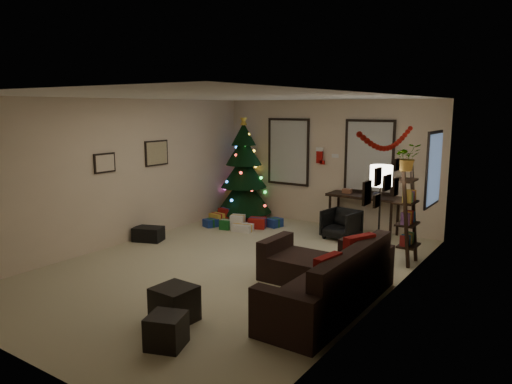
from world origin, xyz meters
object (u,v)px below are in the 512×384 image
Objects in this scene: desk_chair at (341,224)px; bookshelf at (408,217)px; sofa at (324,281)px; christmas_tree at (244,175)px; desk at (364,199)px.

bookshelf reaches higher than desk_chair.
desk_chair is (-1.09, 2.96, 0.02)m from sofa.
desk_chair is 1.79m from bookshelf.
sofa is 1.58× the size of bookshelf.
christmas_tree is 4.41m from bookshelf.
sofa is (3.77, -3.45, -0.72)m from christmas_tree.
desk_chair is at bearing 110.17° from sofa.
desk_chair is (-0.19, -0.65, -0.41)m from desk.
christmas_tree is at bearing -176.88° from desk.
bookshelf is (4.21, -1.30, -0.21)m from christmas_tree.
desk reaches higher than desk_chair.
desk is at bearing 132.57° from bookshelf.
christmas_tree reaches higher than desk.
bookshelf is at bearing 78.52° from sofa.
desk_chair is at bearing -106.06° from desk.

